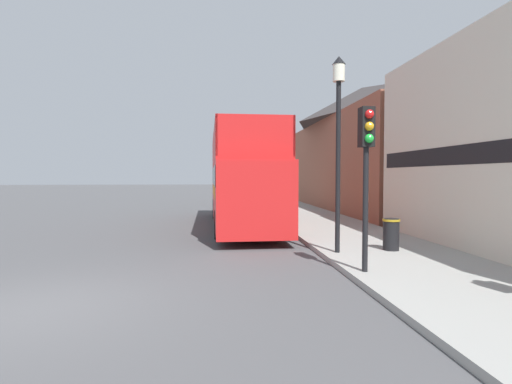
{
  "coord_description": "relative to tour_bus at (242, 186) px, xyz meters",
  "views": [
    {
      "loc": [
        2.98,
        -6.85,
        2.23
      ],
      "look_at": [
        4.61,
        9.06,
        1.57
      ],
      "focal_mm": 28.0,
      "sensor_mm": 36.0,
      "label": 1
    }
  ],
  "objects": [
    {
      "name": "tour_bus",
      "position": [
        0.0,
        0.0,
        0.0
      ],
      "size": [
        2.64,
        11.26,
        4.09
      ],
      "rotation": [
        0.0,
        0.0,
        0.01
      ],
      "color": "red",
      "rests_on": "ground_plane"
    },
    {
      "name": "brick_terrace_rear",
      "position": [
        8.6,
        8.54,
        2.26
      ],
      "size": [
        6.0,
        20.2,
        8.08
      ],
      "color": "#935642",
      "rests_on": "ground_plane"
    },
    {
      "name": "lamp_post_second",
      "position": [
        2.38,
        1.78,
        1.46
      ],
      "size": [
        0.35,
        0.35,
        4.48
      ],
      "color": "black",
      "rests_on": "sidewalk"
    },
    {
      "name": "ground_plane",
      "position": [
        -4.14,
        10.4,
        -1.78
      ],
      "size": [
        144.0,
        144.0,
        0.0
      ],
      "primitive_type": "plane",
      "color": "#4C4C4F"
    },
    {
      "name": "parked_car_ahead_of_bus",
      "position": [
        0.59,
        8.92,
        -1.09
      ],
      "size": [
        1.93,
        3.98,
        1.47
      ],
      "rotation": [
        0.0,
        0.0,
        0.04
      ],
      "color": "#9E9EA3",
      "rests_on": "ground_plane"
    },
    {
      "name": "traffic_signal",
      "position": [
        2.07,
        -9.17,
        0.96
      ],
      "size": [
        0.28,
        0.42,
        3.55
      ],
      "color": "black",
      "rests_on": "sidewalk"
    },
    {
      "name": "litter_bin",
      "position": [
        3.73,
        -6.8,
        -1.17
      ],
      "size": [
        0.48,
        0.48,
        0.88
      ],
      "color": "black",
      "rests_on": "sidewalk"
    },
    {
      "name": "lamp_post_nearest",
      "position": [
        2.14,
        -6.97,
        1.95
      ],
      "size": [
        0.35,
        0.35,
        5.27
      ],
      "color": "black",
      "rests_on": "sidewalk"
    },
    {
      "name": "sidewalk",
      "position": [
        3.65,
        7.4,
        -1.71
      ],
      "size": [
        3.89,
        108.0,
        0.14
      ],
      "color": "#999993",
      "rests_on": "ground_plane"
    },
    {
      "name": "lamp_post_third",
      "position": [
        2.09,
        10.54,
        1.72
      ],
      "size": [
        0.35,
        0.35,
        4.9
      ],
      "color": "black",
      "rests_on": "sidewalk"
    }
  ]
}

